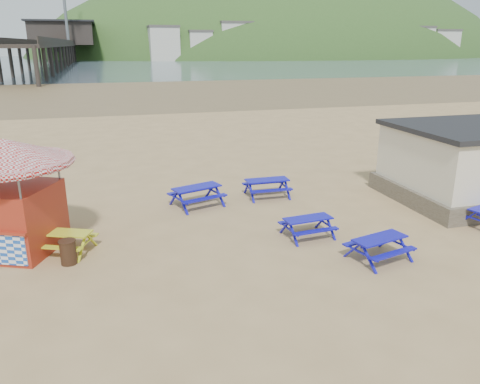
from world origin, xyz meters
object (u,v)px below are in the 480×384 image
object	(u,v)px
picnic_table_blue_a	(197,196)
ice_cream_kiosk	(9,182)
picnic_table_yellow	(65,242)
litter_bin	(68,252)
picnic_table_blue_b	(267,188)

from	to	relation	value
picnic_table_blue_a	ice_cream_kiosk	size ratio (longest dim) A/B	0.44
picnic_table_yellow	ice_cream_kiosk	bearing A→B (deg)	-178.01
picnic_table_blue_a	litter_bin	bearing A→B (deg)	-156.88
picnic_table_blue_b	picnic_table_yellow	bearing A→B (deg)	-154.69
litter_bin	picnic_table_blue_b	bearing A→B (deg)	29.88
picnic_table_yellow	ice_cream_kiosk	size ratio (longest dim) A/B	0.38
ice_cream_kiosk	litter_bin	xyz separation A→B (m)	(1.61, -1.46, -1.91)
picnic_table_blue_a	picnic_table_blue_b	size ratio (longest dim) A/B	1.26
picnic_table_blue_a	picnic_table_yellow	size ratio (longest dim) A/B	1.13
picnic_table_blue_b	ice_cream_kiosk	bearing A→B (deg)	-161.32
picnic_table_yellow	ice_cream_kiosk	world-z (taller)	ice_cream_kiosk
picnic_table_blue_a	picnic_table_blue_b	xyz separation A→B (m)	(3.14, 0.37, -0.02)
picnic_table_blue_b	litter_bin	distance (m)	9.06
picnic_table_blue_a	ice_cream_kiosk	distance (m)	7.13
ice_cream_kiosk	picnic_table_blue_b	bearing A→B (deg)	42.36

